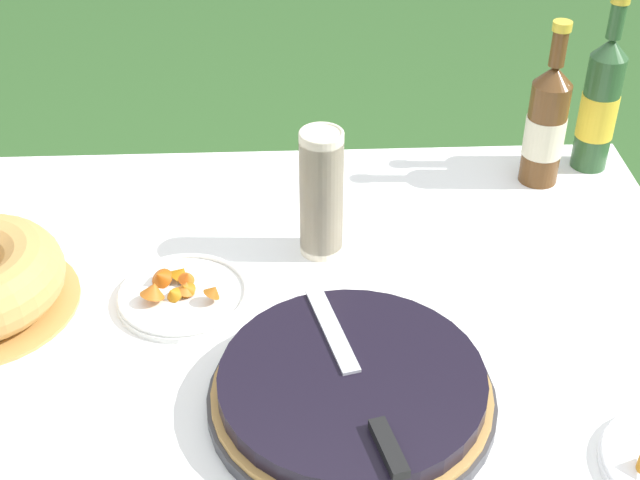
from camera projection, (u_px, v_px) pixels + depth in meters
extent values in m
cube|color=brown|center=(265.00, 328.00, 1.39)|extent=(1.40, 1.01, 0.03)
cylinder|color=brown|center=(561.00, 302.00, 1.97)|extent=(0.06, 0.06, 0.64)
cube|color=white|center=(264.00, 318.00, 1.38)|extent=(1.41, 1.02, 0.00)
cube|color=white|center=(267.00, 175.00, 1.82)|extent=(1.41, 0.00, 0.10)
cylinder|color=#38383D|center=(351.00, 400.00, 1.22)|extent=(0.39, 0.39, 0.02)
cylinder|color=tan|center=(352.00, 392.00, 1.21)|extent=(0.38, 0.38, 0.01)
cylinder|color=black|center=(352.00, 382.00, 1.20)|extent=(0.36, 0.36, 0.03)
cube|color=silver|center=(331.00, 328.00, 1.26)|extent=(0.07, 0.19, 0.00)
cube|color=black|center=(389.00, 448.00, 1.08)|extent=(0.04, 0.09, 0.01)
cylinder|color=beige|center=(321.00, 227.00, 1.49)|extent=(0.07, 0.07, 0.09)
cylinder|color=beige|center=(321.00, 221.00, 1.48)|extent=(0.07, 0.07, 0.09)
cylinder|color=beige|center=(321.00, 214.00, 1.47)|extent=(0.07, 0.07, 0.09)
cylinder|color=beige|center=(321.00, 208.00, 1.47)|extent=(0.07, 0.07, 0.09)
cylinder|color=beige|center=(321.00, 201.00, 1.46)|extent=(0.07, 0.07, 0.09)
cylinder|color=beige|center=(321.00, 194.00, 1.45)|extent=(0.07, 0.07, 0.09)
cylinder|color=beige|center=(321.00, 188.00, 1.44)|extent=(0.07, 0.07, 0.09)
cylinder|color=beige|center=(321.00, 181.00, 1.44)|extent=(0.07, 0.07, 0.09)
cylinder|color=beige|center=(321.00, 174.00, 1.43)|extent=(0.07, 0.07, 0.09)
cylinder|color=beige|center=(321.00, 167.00, 1.42)|extent=(0.07, 0.07, 0.09)
cylinder|color=beige|center=(321.00, 160.00, 1.41)|extent=(0.07, 0.07, 0.09)
torus|color=beige|center=(321.00, 133.00, 1.39)|extent=(0.07, 0.07, 0.01)
cylinder|color=#2D562D|center=(598.00, 113.00, 1.68)|extent=(0.07, 0.07, 0.23)
cylinder|color=yellow|center=(597.00, 115.00, 1.68)|extent=(0.07, 0.07, 0.09)
cone|color=#2D562D|center=(611.00, 47.00, 1.60)|extent=(0.07, 0.07, 0.04)
cylinder|color=#2D562D|center=(617.00, 21.00, 1.57)|extent=(0.03, 0.03, 0.07)
cylinder|color=brown|center=(545.00, 134.00, 1.64)|extent=(0.07, 0.07, 0.20)
cylinder|color=beige|center=(544.00, 136.00, 1.65)|extent=(0.07, 0.07, 0.08)
cone|color=brown|center=(554.00, 75.00, 1.58)|extent=(0.07, 0.07, 0.04)
cylinder|color=brown|center=(559.00, 48.00, 1.55)|extent=(0.03, 0.03, 0.06)
cylinder|color=gold|center=(562.00, 26.00, 1.52)|extent=(0.03, 0.03, 0.02)
cylinder|color=white|center=(184.00, 297.00, 1.41)|extent=(0.21, 0.21, 0.01)
torus|color=white|center=(183.00, 293.00, 1.40)|extent=(0.21, 0.21, 0.01)
cone|color=#BE621B|center=(153.00, 289.00, 1.38)|extent=(0.05, 0.05, 0.04)
cone|color=#BD7312|center=(172.00, 293.00, 1.39)|extent=(0.04, 0.04, 0.03)
cone|color=#C66920|center=(185.00, 287.00, 1.40)|extent=(0.05, 0.05, 0.03)
cone|color=#CF5C18|center=(187.00, 276.00, 1.42)|extent=(0.04, 0.03, 0.03)
cone|color=#B4500E|center=(159.00, 276.00, 1.41)|extent=(0.05, 0.05, 0.04)
cone|color=#AE650B|center=(181.00, 273.00, 1.43)|extent=(0.05, 0.05, 0.04)
cone|color=#A85B15|center=(214.00, 291.00, 1.38)|extent=(0.04, 0.04, 0.03)
cone|color=#BA6513|center=(185.00, 288.00, 1.39)|extent=(0.04, 0.03, 0.03)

